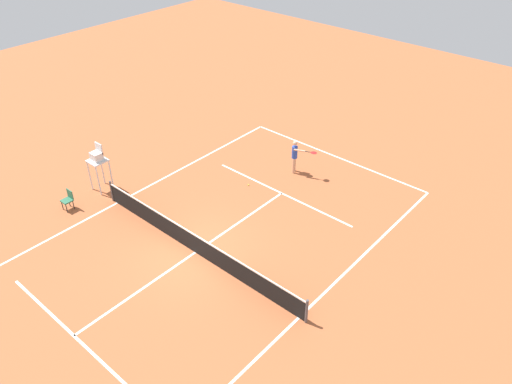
# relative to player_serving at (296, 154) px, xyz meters

# --- Properties ---
(ground_plane) EXTENTS (60.00, 60.00, 0.00)m
(ground_plane) POSITION_rel_player_serving_xyz_m (-0.68, 7.53, -1.05)
(ground_plane) COLOR #AD5933
(court_lines) EXTENTS (10.60, 20.51, 0.01)m
(court_lines) POSITION_rel_player_serving_xyz_m (-0.68, 7.53, -1.05)
(court_lines) COLOR white
(court_lines) RESTS_ON ground
(tennis_net) EXTENTS (11.20, 0.10, 1.07)m
(tennis_net) POSITION_rel_player_serving_xyz_m (-0.68, 7.53, -0.56)
(tennis_net) COLOR #4C4C51
(tennis_net) RESTS_ON ground
(player_serving) EXTENTS (1.33, 0.62, 1.76)m
(player_serving) POSITION_rel_player_serving_xyz_m (0.00, 0.00, 0.00)
(player_serving) COLOR #D8A884
(player_serving) RESTS_ON ground
(tennis_ball) EXTENTS (0.07, 0.07, 0.07)m
(tennis_ball) POSITION_rel_player_serving_xyz_m (0.95, 2.47, -1.02)
(tennis_ball) COLOR #CCE033
(tennis_ball) RESTS_ON ground
(umpire_chair) EXTENTS (0.80, 0.80, 2.41)m
(umpire_chair) POSITION_rel_player_serving_xyz_m (6.05, 7.26, 0.55)
(umpire_chair) COLOR silver
(umpire_chair) RESTS_ON ground
(courtside_chair_near) EXTENTS (0.44, 0.46, 0.95)m
(courtside_chair_near) POSITION_rel_player_serving_xyz_m (5.82, 9.20, -0.52)
(courtside_chair_near) COLOR #262626
(courtside_chair_near) RESTS_ON ground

